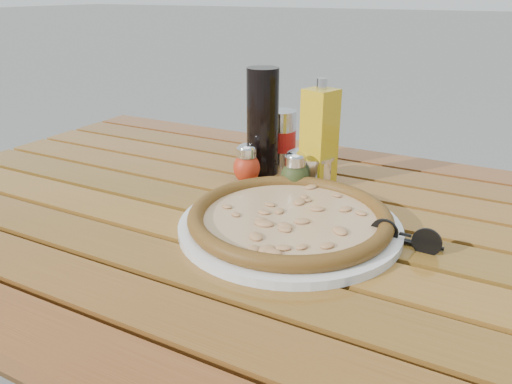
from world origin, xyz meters
The scene contains 10 objects.
table centered at (0.00, 0.00, 0.67)m, with size 1.40×0.90×0.75m.
plate centered at (0.09, -0.03, 0.76)m, with size 0.36×0.36×0.01m, color silver.
pizza centered at (0.09, -0.03, 0.77)m, with size 0.38×0.38×0.03m.
pepper_shaker centered at (-0.08, 0.12, 0.79)m, with size 0.05×0.05×0.08m.
oregano_shaker centered at (0.03, 0.12, 0.79)m, with size 0.07×0.07×0.08m.
dark_bottle centered at (-0.08, 0.19, 0.86)m, with size 0.07×0.07×0.22m, color black.
soda_can centered at (-0.07, 0.26, 0.81)m, with size 0.08×0.08×0.12m.
olive_oil_cruet centered at (0.05, 0.18, 0.85)m, with size 0.07×0.07×0.21m.
parmesan_tin centered at (0.04, 0.19, 0.78)m, with size 0.10×0.10×0.07m.
sunglasses centered at (0.27, 0.00, 0.77)m, with size 0.11×0.03×0.04m.
Camera 1 is at (0.39, -0.70, 1.11)m, focal length 35.00 mm.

